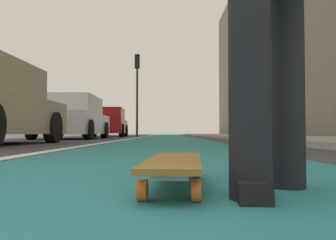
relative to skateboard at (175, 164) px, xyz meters
The scene contains 10 objects.
ground_plane 9.15m from the skateboard, ahead, with size 80.00×80.00×0.00m, color #38383D.
bike_lane_paint 23.15m from the skateboard, ahead, with size 56.00×2.34×0.00m, color #237075.
lane_stripe_white 19.20m from the skateboard, ahead, with size 52.00×0.16×0.01m, color silver.
sidewalk_curb 17.52m from the skateboard, 11.86° to the right, with size 52.00×3.20×0.10m, color #9E9B93.
building_facade 23.09m from the skateboard, 17.23° to the right, with size 40.00×1.20×13.29m, color gray.
skateboard is the anchor object (origin of this frame).
parked_car_mid 11.67m from the skateboard, 16.77° to the left, with size 4.56×1.99×1.47m.
parked_car_far 17.95m from the skateboard, 10.43° to the left, with size 4.62×2.14×1.49m.
traffic_light 19.81m from the skateboard, ahead, with size 0.33×0.28×4.74m.
pedestrian_distant 12.44m from the skateboard, 14.02° to the right, with size 0.45×0.71×1.62m.
Camera 1 is at (-0.60, -0.07, 0.22)m, focal length 38.96 mm.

